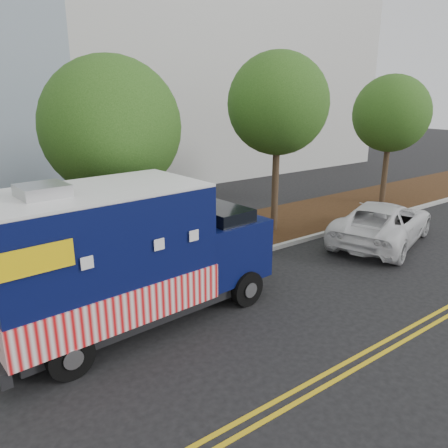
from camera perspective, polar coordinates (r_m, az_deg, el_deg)
ground at (r=11.74m, az=-7.35°, el=-10.36°), size 120.00×120.00×0.00m
curb at (r=12.83m, az=-10.46°, el=-7.66°), size 120.00×0.18×0.15m
mulch_strip at (r=14.62m, az=-14.14°, el=-4.79°), size 120.00×4.00×0.15m
centerline_near at (r=8.70m, az=8.29°, el=-21.20°), size 120.00×0.10×0.01m
centerline_far at (r=8.57m, az=9.55°, el=-21.97°), size 120.00×0.10×0.01m
tree_b at (r=13.83m, az=-14.51°, el=12.12°), size 4.20×4.20×6.43m
tree_c at (r=16.52m, az=7.06°, el=15.29°), size 3.71×3.71×6.79m
tree_d at (r=22.21m, az=20.99°, el=13.29°), size 3.52×3.52×6.14m
sign_post at (r=12.06m, az=-23.80°, el=-4.74°), size 0.06×0.06×2.40m
food_truck at (r=10.34m, az=-13.05°, el=-4.57°), size 7.04×3.05×3.62m
white_car at (r=16.98m, az=20.00°, el=0.18°), size 5.99×4.11×1.52m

